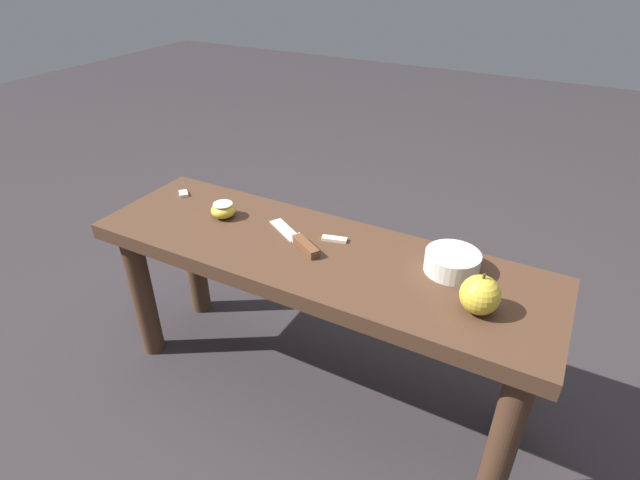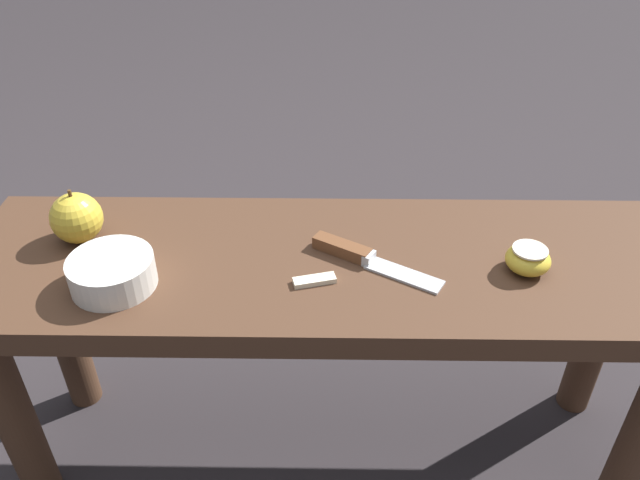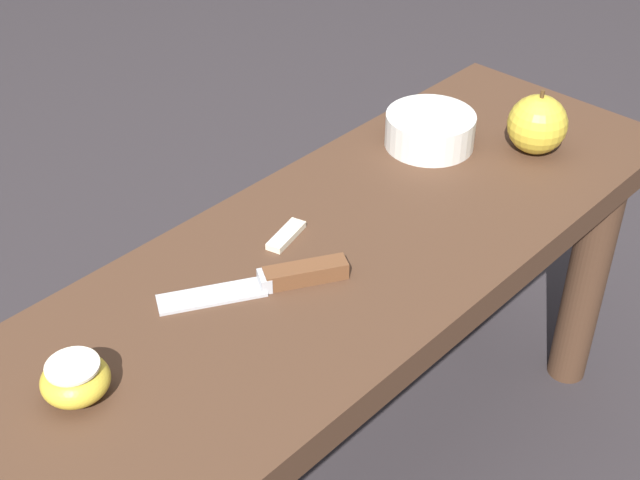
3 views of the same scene
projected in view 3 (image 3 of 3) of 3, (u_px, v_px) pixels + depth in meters
The scene contains 6 objects.
wooden_bench at pixel (310, 325), 1.05m from camera, with size 1.13×0.34×0.45m.
knife at pixel (281, 279), 0.97m from camera, with size 0.19×0.13×0.02m.
apple_whole at pixel (537, 124), 1.18m from camera, with size 0.08×0.08×0.09m.
apple_cut at pixel (75, 380), 0.83m from camera, with size 0.07×0.07×0.04m.
apple_slice_near_knife at pixel (286, 235), 1.04m from camera, with size 0.06×0.03×0.01m.
bowl at pixel (430, 130), 1.21m from camera, with size 0.12×0.12×0.05m.
Camera 3 is at (0.57, 0.54, 1.07)m, focal length 50.00 mm.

